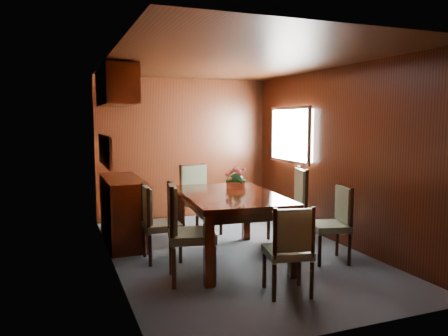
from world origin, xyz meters
name	(u,v)px	position (x,y,z in m)	size (l,w,h in m)	color
ground	(234,252)	(0.00, 0.00, 0.00)	(4.50, 4.50, 0.00)	#3A4550
room_shell	(217,124)	(-0.10, 0.33, 1.63)	(3.06, 4.52, 2.41)	black
sideboard	(123,210)	(-1.25, 1.00, 0.45)	(0.48, 1.40, 0.90)	black
dining_table	(231,203)	(-0.14, -0.23, 0.69)	(1.23, 1.81, 0.81)	black
chair_left_near	(184,227)	(-0.87, -0.72, 0.58)	(0.55, 0.57, 1.04)	black
chair_left_far	(156,219)	(-1.00, 0.03, 0.51)	(0.43, 0.44, 0.92)	black
chair_right_near	(335,219)	(0.99, -0.75, 0.51)	(0.51, 0.52, 0.91)	black
chair_right_far	(292,202)	(0.91, 0.11, 0.58)	(0.59, 0.61, 1.04)	black
chair_head	(290,246)	(-0.04, -1.48, 0.49)	(0.49, 0.48, 0.89)	black
chair_foot	(198,195)	(-0.14, 1.07, 0.57)	(0.61, 0.59, 1.03)	black
flower_centerpiece	(236,178)	(0.10, 0.18, 0.94)	(0.27, 0.27, 0.27)	#B66237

